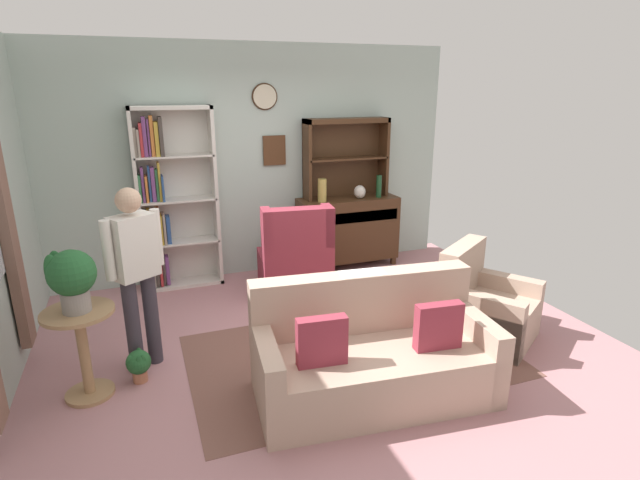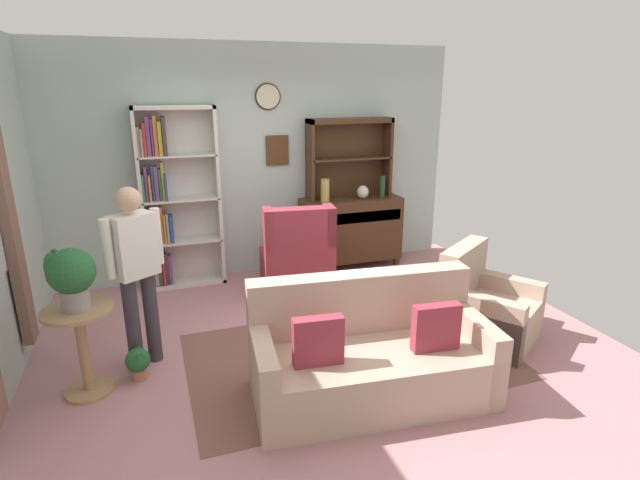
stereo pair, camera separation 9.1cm
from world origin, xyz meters
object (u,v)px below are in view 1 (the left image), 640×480
potted_plant_small (139,364)px  coffee_table (347,299)px  vase_round (360,192)px  book_stack (354,284)px  sideboard (348,229)px  bottle_wine (379,186)px  armchair_floral (485,308)px  plant_stand (83,344)px  sideboard_hutch (346,147)px  bookshelf (170,200)px  wingback_chair (295,260)px  person_reading (136,267)px  couch_floral (372,356)px  vase_tall (322,190)px  potted_plant_large (71,276)px

potted_plant_small → coffee_table: 1.94m
vase_round → book_stack: bearing=-116.2°
sideboard → bottle_wine: bearing=-12.9°
bottle_wine → armchair_floral: bearing=-88.7°
plant_stand → sideboard_hutch: bearing=34.5°
bookshelf → coffee_table: bookshelf is taller
sideboard → coffee_table: bearing=-113.5°
plant_stand → coffee_table: 2.31m
wingback_chair → person_reading: person_reading is taller
wingback_chair → couch_floral: bearing=-91.4°
vase_tall → book_stack: size_ratio=1.63×
vase_round → person_reading: bearing=-149.3°
armchair_floral → plant_stand: 3.50m
plant_stand → armchair_floral: bearing=-4.6°
sideboard_hutch → potted_plant_large: (-3.05, -2.11, -0.56)m
potted_plant_large → bookshelf: bearing=67.8°
bookshelf → potted_plant_small: bookshelf is taller
vase_round → armchair_floral: vase_round is taller
bottle_wine → potted_plant_small: size_ratio=1.06×
potted_plant_large → coffee_table: 2.40m
sideboard_hutch → couch_floral: bearing=-108.9°
armchair_floral → plant_stand: (-3.49, 0.28, 0.15)m
vase_round → coffee_table: 2.00m
sideboard_hutch → vase_tall: sideboard_hutch is taller
sideboard_hutch → vase_round: 0.60m
couch_floral → bottle_wine: bearing=62.6°
sideboard → plant_stand: sideboard is taller
vase_round → coffee_table: (-0.88, -1.67, -0.65)m
bookshelf → coffee_table: bearing=-51.4°
bottle_wine → coffee_table: 2.13m
vase_round → coffee_table: bearing=-118.0°
vase_tall → potted_plant_large: 3.28m
plant_stand → person_reading: size_ratio=0.46×
book_stack → sideboard: bearing=68.6°
wingback_chair → potted_plant_small: 2.21m
sideboard_hutch → couch_floral: sideboard_hutch is taller
coffee_table → couch_floral: bearing=-102.3°
couch_floral → potted_plant_small: (-1.71, 0.79, -0.15)m
bottle_wine → coffee_table: bottle_wine is taller
vase_tall → vase_round: (0.52, 0.01, -0.06)m
sideboard → armchair_floral: sideboard is taller
bookshelf → plant_stand: (-0.85, -2.07, -0.60)m
vase_tall → couch_floral: 2.80m
potted_plant_large → vase_tall: bearing=35.8°
bottle_wine → wingback_chair: 1.56m
sideboard_hutch → person_reading: bearing=-145.4°
wingback_chair → potted_plant_small: size_ratio=3.84×
person_reading → bookshelf: bearing=77.0°
bookshelf → wingback_chair: bookshelf is taller
sideboard → wingback_chair: wingback_chair is taller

